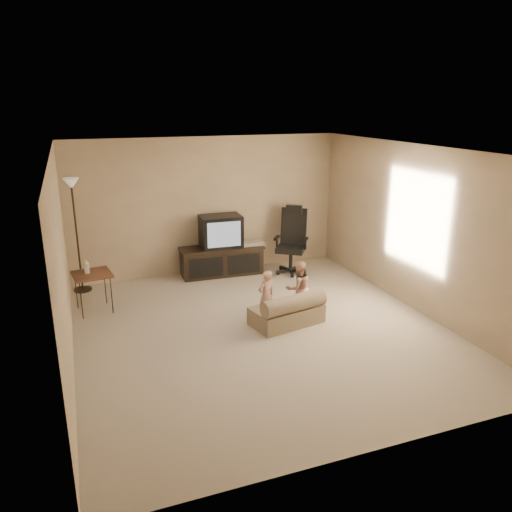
% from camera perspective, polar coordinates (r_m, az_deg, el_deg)
% --- Properties ---
extents(floor, '(5.50, 5.50, 0.00)m').
position_cam_1_polar(floor, '(7.13, 0.52, -8.43)').
color(floor, '#B6A990').
rests_on(floor, ground).
extents(room_shell, '(5.50, 5.50, 5.50)m').
position_cam_1_polar(room_shell, '(6.61, 0.56, 3.51)').
color(room_shell, silver).
rests_on(room_shell, floor).
extents(tv_stand, '(1.57, 0.63, 1.11)m').
position_cam_1_polar(tv_stand, '(9.22, -3.96, 0.69)').
color(tv_stand, black).
rests_on(tv_stand, floor).
extents(office_chair, '(0.80, 0.81, 1.25)m').
position_cam_1_polar(office_chair, '(9.33, 4.10, 0.81)').
color(office_chair, black).
rests_on(office_chair, floor).
extents(side_table, '(0.62, 0.62, 0.83)m').
position_cam_1_polar(side_table, '(7.93, -18.30, -2.02)').
color(side_table, brown).
rests_on(side_table, floor).
extents(floor_lamp, '(0.30, 0.30, 1.92)m').
position_cam_1_polar(floor_lamp, '(8.65, -20.08, 4.96)').
color(floor_lamp, black).
rests_on(floor_lamp, floor).
extents(child_sofa, '(1.10, 0.76, 0.50)m').
position_cam_1_polar(child_sofa, '(7.22, 3.74, -6.35)').
color(child_sofa, gray).
rests_on(child_sofa, floor).
extents(toddler_left, '(0.34, 0.29, 0.78)m').
position_cam_1_polar(toddler_left, '(7.26, 1.18, -4.58)').
color(toddler_left, '#DDA38A').
rests_on(toddler_left, floor).
extents(toddler_right, '(0.42, 0.24, 0.85)m').
position_cam_1_polar(toddler_right, '(7.49, 4.87, -3.65)').
color(toddler_right, '#DDA38A').
rests_on(toddler_right, floor).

